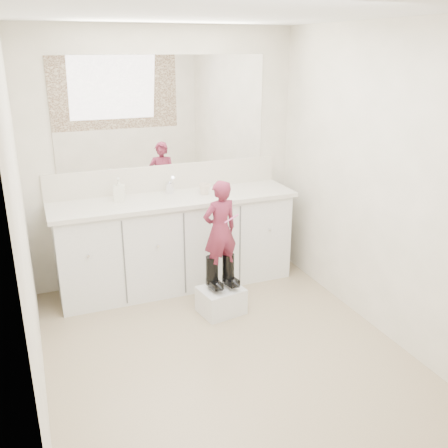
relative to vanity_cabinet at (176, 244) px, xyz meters
name	(u,v)px	position (x,y,z in m)	size (l,w,h in m)	color
floor	(223,349)	(0.00, -1.23, -0.42)	(3.00, 3.00, 0.00)	#8C7D5C
ceiling	(223,13)	(0.00, -1.23, 1.97)	(3.00, 3.00, 0.00)	white
wall_back	(165,158)	(0.00, 0.27, 0.77)	(2.60, 2.60, 0.00)	beige
wall_front	(352,295)	(0.00, -2.73, 0.77)	(2.60, 2.60, 0.00)	beige
wall_left	(22,224)	(-1.30, -1.23, 0.78)	(3.00, 3.00, 0.00)	beige
wall_right	(377,183)	(1.30, -1.23, 0.78)	(3.00, 3.00, 0.00)	beige
vanity_cabinet	(176,244)	(0.00, 0.00, 0.00)	(2.20, 0.55, 0.85)	silver
countertop	(175,200)	(0.00, -0.01, 0.45)	(2.28, 0.58, 0.04)	beige
backsplash	(166,178)	(0.00, 0.26, 0.59)	(2.28, 0.03, 0.25)	beige
mirror	(164,112)	(0.00, 0.26, 1.22)	(2.00, 0.02, 1.00)	white
dot_panel	(360,194)	(0.00, -2.71, 1.22)	(2.00, 0.01, 1.20)	#472819
faucet	(170,188)	(0.00, 0.15, 0.52)	(0.08, 0.08, 0.10)	silver
cup	(205,189)	(0.29, -0.02, 0.52)	(0.11, 0.11, 0.10)	beige
soap_bottle	(119,189)	(-0.49, 0.07, 0.57)	(0.10, 0.10, 0.21)	white
step_stool	(221,300)	(0.20, -0.68, -0.31)	(0.36, 0.30, 0.23)	silver
boot_left	(212,273)	(0.12, -0.66, -0.04)	(0.11, 0.20, 0.30)	black
boot_right	(228,270)	(0.27, -0.66, -0.04)	(0.11, 0.20, 0.30)	black
toddler	(220,230)	(0.20, -0.66, 0.34)	(0.31, 0.21, 0.86)	#AE355A
toothbrush	(232,219)	(0.27, -0.74, 0.46)	(0.01, 0.01, 0.14)	#E057A0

